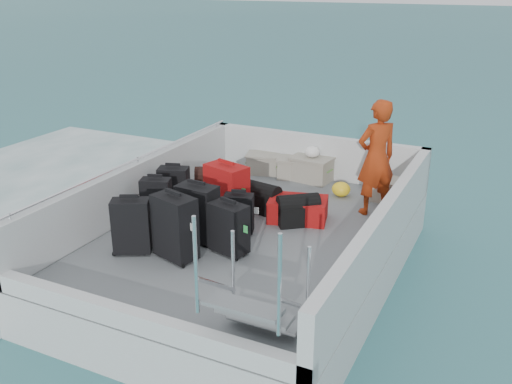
# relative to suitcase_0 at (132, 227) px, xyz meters

# --- Properties ---
(ground) EXTENTS (160.00, 160.00, 0.00)m
(ground) POSITION_rel_suitcase_0_xyz_m (0.98, 1.15, -0.96)
(ground) COLOR #1C5963
(ground) RESTS_ON ground
(ferry_hull) EXTENTS (3.60, 5.00, 0.60)m
(ferry_hull) POSITION_rel_suitcase_0_xyz_m (0.98, 1.15, -0.66)
(ferry_hull) COLOR silver
(ferry_hull) RESTS_ON ground
(deck) EXTENTS (3.30, 4.70, 0.02)m
(deck) POSITION_rel_suitcase_0_xyz_m (0.98, 1.15, -0.35)
(deck) COLOR slate
(deck) RESTS_ON ferry_hull
(deck_fittings) EXTENTS (3.60, 5.00, 0.90)m
(deck_fittings) POSITION_rel_suitcase_0_xyz_m (1.33, 0.83, 0.03)
(deck_fittings) COLOR silver
(deck_fittings) RESTS_ON deck
(suitcase_0) EXTENTS (0.50, 0.43, 0.68)m
(suitcase_0) POSITION_rel_suitcase_0_xyz_m (0.00, 0.00, 0.00)
(suitcase_0) COLOR black
(suitcase_0) RESTS_ON deck
(suitcase_1) EXTENTS (0.45, 0.35, 0.59)m
(suitcase_1) POSITION_rel_suitcase_0_xyz_m (-0.31, 0.93, -0.04)
(suitcase_1) COLOR black
(suitcase_1) RESTS_ON deck
(suitcase_2) EXTENTS (0.48, 0.37, 0.60)m
(suitcase_2) POSITION_rel_suitcase_0_xyz_m (-0.34, 1.40, -0.04)
(suitcase_2) COLOR black
(suitcase_2) RESTS_ON deck
(suitcase_3) EXTENTS (0.57, 0.43, 0.77)m
(suitcase_3) POSITION_rel_suitcase_0_xyz_m (0.54, 0.11, 0.05)
(suitcase_3) COLOR black
(suitcase_3) RESTS_ON deck
(suitcase_4) EXTENTS (0.51, 0.32, 0.72)m
(suitcase_4) POSITION_rel_suitcase_0_xyz_m (0.52, 0.64, 0.02)
(suitcase_4) COLOR black
(suitcase_4) RESTS_ON deck
(suitcase_5) EXTENTS (0.63, 0.48, 0.77)m
(suitcase_5) POSITION_rel_suitcase_0_xyz_m (0.52, 1.38, 0.04)
(suitcase_5) COLOR #B50D13
(suitcase_5) RESTS_ON deck
(suitcase_6) EXTENTS (0.50, 0.37, 0.62)m
(suitcase_6) POSITION_rel_suitcase_0_xyz_m (1.03, 0.50, -0.03)
(suitcase_6) COLOR black
(suitcase_6) RESTS_ON deck
(suitcase_7) EXTENTS (0.42, 0.32, 0.52)m
(suitcase_7) POSITION_rel_suitcase_0_xyz_m (0.87, 1.06, -0.08)
(suitcase_7) COLOR black
(suitcase_7) RESTS_ON deck
(suitcase_8) EXTENTS (0.87, 0.68, 0.30)m
(suitcase_8) POSITION_rel_suitcase_0_xyz_m (1.40, 1.78, -0.19)
(suitcase_8) COLOR #B50D13
(suitcase_8) RESTS_ON deck
(duffel_0) EXTENTS (0.54, 0.47, 0.32)m
(duffel_0) POSITION_rel_suitcase_0_xyz_m (-0.19, 2.14, -0.18)
(duffel_0) COLOR black
(duffel_0) RESTS_ON deck
(duffel_1) EXTENTS (0.57, 0.39, 0.32)m
(duffel_1) POSITION_rel_suitcase_0_xyz_m (0.82, 1.84, -0.18)
(duffel_1) COLOR black
(duffel_1) RESTS_ON deck
(duffel_2) EXTENTS (0.62, 0.58, 0.32)m
(duffel_2) POSITION_rel_suitcase_0_xyz_m (1.45, 1.65, -0.18)
(duffel_2) COLOR black
(duffel_2) RESTS_ON deck
(crate_0) EXTENTS (0.59, 0.48, 0.31)m
(crate_0) POSITION_rel_suitcase_0_xyz_m (0.13, 3.35, -0.18)
(crate_0) COLOR #A39D8E
(crate_0) RESTS_ON deck
(crate_1) EXTENTS (0.59, 0.48, 0.31)m
(crate_1) POSITION_rel_suitcase_0_xyz_m (0.69, 3.35, -0.18)
(crate_1) COLOR #A39D8E
(crate_1) RESTS_ON deck
(crate_2) EXTENTS (0.66, 0.49, 0.37)m
(crate_2) POSITION_rel_suitcase_0_xyz_m (1.00, 3.35, -0.16)
(crate_2) COLOR #A39D8E
(crate_2) RESTS_ON deck
(crate_3) EXTENTS (0.59, 0.48, 0.31)m
(crate_3) POSITION_rel_suitcase_0_xyz_m (2.38, 2.98, -0.18)
(crate_3) COLOR #A39D8E
(crate_3) RESTS_ON deck
(yellow_bag) EXTENTS (0.28, 0.26, 0.22)m
(yellow_bag) POSITION_rel_suitcase_0_xyz_m (1.65, 2.89, -0.23)
(yellow_bag) COLOR yellow
(yellow_bag) RESTS_ON deck
(white_bag) EXTENTS (0.24, 0.24, 0.18)m
(white_bag) POSITION_rel_suitcase_0_xyz_m (1.00, 3.35, 0.12)
(white_bag) COLOR white
(white_bag) RESTS_ON crate_2
(passenger) EXTENTS (0.68, 0.69, 1.60)m
(passenger) POSITION_rel_suitcase_0_xyz_m (2.24, 2.48, 0.46)
(passenger) COLOR #E34315
(passenger) RESTS_ON deck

